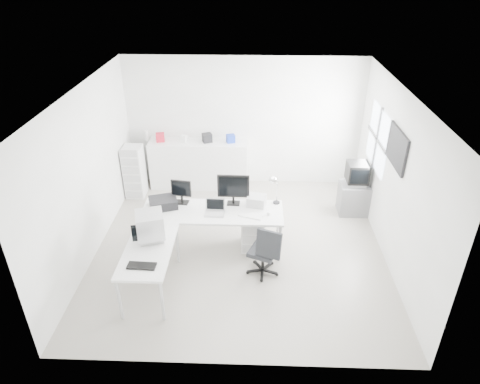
{
  "coord_description": "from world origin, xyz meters",
  "views": [
    {
      "loc": [
        0.23,
        -6.16,
        4.61
      ],
      "look_at": [
        0.0,
        0.2,
        1.0
      ],
      "focal_mm": 32.0,
      "sensor_mm": 36.0,
      "label": 1
    }
  ],
  "objects_px": {
    "side_desk": "(151,269)",
    "laser_printer": "(256,201)",
    "inkjet_printer": "(163,203)",
    "sideboard": "(199,164)",
    "lcd_monitor_small": "(181,192)",
    "crt_monitor": "(150,226)",
    "filing_cabinet": "(134,172)",
    "crt_tv": "(357,174)",
    "office_chair": "(263,249)",
    "lcd_monitor_large": "(233,189)",
    "main_desk": "(213,229)",
    "laptop": "(214,209)",
    "tv_cabinet": "(353,198)",
    "drawer_pedestal": "(253,232)"
  },
  "relations": [
    {
      "from": "drawer_pedestal",
      "to": "sideboard",
      "type": "height_order",
      "value": "sideboard"
    },
    {
      "from": "office_chair",
      "to": "sideboard",
      "type": "distance_m",
      "value": 3.23
    },
    {
      "from": "crt_monitor",
      "to": "office_chair",
      "type": "height_order",
      "value": "crt_monitor"
    },
    {
      "from": "crt_monitor",
      "to": "sideboard",
      "type": "height_order",
      "value": "crt_monitor"
    },
    {
      "from": "tv_cabinet",
      "to": "laptop",
      "type": "bearing_deg",
      "value": -152.7
    },
    {
      "from": "main_desk",
      "to": "laptop",
      "type": "xyz_separation_m",
      "value": [
        0.05,
        -0.1,
        0.47
      ]
    },
    {
      "from": "lcd_monitor_small",
      "to": "main_desk",
      "type": "bearing_deg",
      "value": -16.54
    },
    {
      "from": "lcd_monitor_large",
      "to": "crt_monitor",
      "type": "relative_size",
      "value": 1.15
    },
    {
      "from": "sideboard",
      "to": "side_desk",
      "type": "bearing_deg",
      "value": -95.85
    },
    {
      "from": "lcd_monitor_small",
      "to": "sideboard",
      "type": "distance_m",
      "value": 2.06
    },
    {
      "from": "side_desk",
      "to": "office_chair",
      "type": "height_order",
      "value": "office_chair"
    },
    {
      "from": "main_desk",
      "to": "laptop",
      "type": "relative_size",
      "value": 7.94
    },
    {
      "from": "side_desk",
      "to": "laser_printer",
      "type": "relative_size",
      "value": 4.54
    },
    {
      "from": "inkjet_printer",
      "to": "laser_printer",
      "type": "xyz_separation_m",
      "value": [
        1.6,
        0.12,
        0.01
      ]
    },
    {
      "from": "lcd_monitor_small",
      "to": "laser_printer",
      "type": "xyz_separation_m",
      "value": [
        1.3,
        -0.03,
        -0.13
      ]
    },
    {
      "from": "crt_tv",
      "to": "main_desk",
      "type": "bearing_deg",
      "value": -154.86
    },
    {
      "from": "lcd_monitor_small",
      "to": "laser_printer",
      "type": "height_order",
      "value": "lcd_monitor_small"
    },
    {
      "from": "crt_tv",
      "to": "sideboard",
      "type": "relative_size",
      "value": 0.24
    },
    {
      "from": "inkjet_printer",
      "to": "laptop",
      "type": "distance_m",
      "value": 0.92
    },
    {
      "from": "main_desk",
      "to": "crt_tv",
      "type": "bearing_deg",
      "value": 25.14
    },
    {
      "from": "tv_cabinet",
      "to": "filing_cabinet",
      "type": "distance_m",
      "value": 4.54
    },
    {
      "from": "laptop",
      "to": "laser_printer",
      "type": "distance_m",
      "value": 0.77
    },
    {
      "from": "side_desk",
      "to": "lcd_monitor_large",
      "type": "height_order",
      "value": "lcd_monitor_large"
    },
    {
      "from": "office_chair",
      "to": "sideboard",
      "type": "relative_size",
      "value": 0.44
    },
    {
      "from": "lcd_monitor_large",
      "to": "crt_monitor",
      "type": "bearing_deg",
      "value": -136.32
    },
    {
      "from": "tv_cabinet",
      "to": "lcd_monitor_small",
      "type": "bearing_deg",
      "value": -162.66
    },
    {
      "from": "main_desk",
      "to": "laptop",
      "type": "distance_m",
      "value": 0.49
    },
    {
      "from": "side_desk",
      "to": "crt_monitor",
      "type": "xyz_separation_m",
      "value": [
        0.0,
        0.25,
        0.62
      ]
    },
    {
      "from": "tv_cabinet",
      "to": "filing_cabinet",
      "type": "height_order",
      "value": "filing_cabinet"
    },
    {
      "from": "sideboard",
      "to": "laptop",
      "type": "bearing_deg",
      "value": -76.79
    },
    {
      "from": "crt_monitor",
      "to": "crt_tv",
      "type": "bearing_deg",
      "value": 14.5
    },
    {
      "from": "laser_printer",
      "to": "sideboard",
      "type": "distance_m",
      "value": 2.42
    },
    {
      "from": "inkjet_printer",
      "to": "sideboard",
      "type": "bearing_deg",
      "value": 62.36
    },
    {
      "from": "side_desk",
      "to": "main_desk",
      "type": "bearing_deg",
      "value": 52.31
    },
    {
      "from": "crt_tv",
      "to": "filing_cabinet",
      "type": "xyz_separation_m",
      "value": [
        -4.5,
        0.55,
        -0.3
      ]
    },
    {
      "from": "inkjet_printer",
      "to": "laser_printer",
      "type": "distance_m",
      "value": 1.6
    },
    {
      "from": "lcd_monitor_large",
      "to": "drawer_pedestal",
      "type": "bearing_deg",
      "value": -28.57
    },
    {
      "from": "side_desk",
      "to": "crt_tv",
      "type": "xyz_separation_m",
      "value": [
        3.53,
        2.36,
        0.48
      ]
    },
    {
      "from": "inkjet_printer",
      "to": "laser_printer",
      "type": "bearing_deg",
      "value": -14.3
    },
    {
      "from": "laser_printer",
      "to": "laptop",
      "type": "bearing_deg",
      "value": -143.85
    },
    {
      "from": "drawer_pedestal",
      "to": "laser_printer",
      "type": "xyz_separation_m",
      "value": [
        0.05,
        0.17,
        0.54
      ]
    },
    {
      "from": "side_desk",
      "to": "sideboard",
      "type": "bearing_deg",
      "value": 84.15
    },
    {
      "from": "lcd_monitor_small",
      "to": "tv_cabinet",
      "type": "bearing_deg",
      "value": 25.25
    },
    {
      "from": "inkjet_printer",
      "to": "filing_cabinet",
      "type": "xyz_separation_m",
      "value": [
        -0.97,
        1.71,
        -0.28
      ]
    },
    {
      "from": "laptop",
      "to": "crt_monitor",
      "type": "bearing_deg",
      "value": -137.61
    },
    {
      "from": "sideboard",
      "to": "lcd_monitor_small",
      "type": "bearing_deg",
      "value": -91.27
    },
    {
      "from": "main_desk",
      "to": "lcd_monitor_small",
      "type": "relative_size",
      "value": 5.47
    },
    {
      "from": "laptop",
      "to": "filing_cabinet",
      "type": "height_order",
      "value": "filing_cabinet"
    },
    {
      "from": "filing_cabinet",
      "to": "laser_printer",
      "type": "bearing_deg",
      "value": -31.81
    },
    {
      "from": "laptop",
      "to": "crt_tv",
      "type": "height_order",
      "value": "crt_tv"
    }
  ]
}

